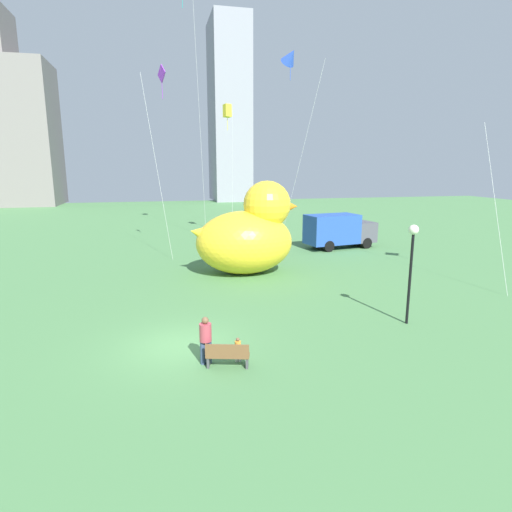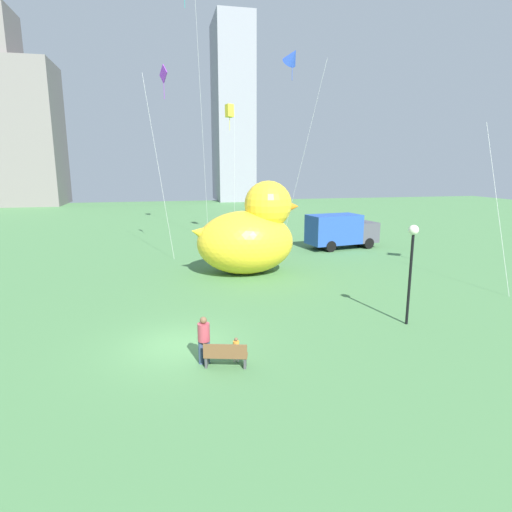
% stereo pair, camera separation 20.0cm
% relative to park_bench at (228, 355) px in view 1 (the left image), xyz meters
% --- Properties ---
extents(ground_plane, '(140.00, 140.00, 0.00)m').
position_rel_park_bench_xyz_m(ground_plane, '(-1.52, 2.19, -0.47)').
color(ground_plane, '#4C804A').
extents(park_bench, '(1.56, 0.82, 0.90)m').
position_rel_park_bench_xyz_m(park_bench, '(0.00, 0.00, 0.00)').
color(park_bench, brown).
rests_on(park_bench, ground).
extents(person_adult, '(0.42, 0.42, 1.72)m').
position_rel_park_bench_xyz_m(person_adult, '(-0.68, 0.49, 0.48)').
color(person_adult, '#38476B').
rests_on(person_adult, ground).
extents(person_child, '(0.22, 0.22, 0.90)m').
position_rel_park_bench_xyz_m(person_child, '(0.43, 0.38, 0.03)').
color(person_child, silver).
rests_on(person_child, ground).
extents(giant_inflatable_duck, '(7.11, 4.56, 5.90)m').
position_rel_park_bench_xyz_m(giant_inflatable_duck, '(3.46, 12.79, 2.04)').
color(giant_inflatable_duck, yellow).
rests_on(giant_inflatable_duck, ground).
extents(lamppost, '(0.43, 0.43, 4.38)m').
position_rel_park_bench_xyz_m(lamppost, '(8.36, 2.37, 2.77)').
color(lamppost, black).
rests_on(lamppost, ground).
extents(box_truck, '(6.26, 3.26, 2.85)m').
position_rel_park_bench_xyz_m(box_truck, '(12.62, 19.39, 0.98)').
color(box_truck, '#264CA5').
rests_on(box_truck, ground).
extents(city_skyline, '(55.62, 15.72, 33.94)m').
position_rel_park_bench_xyz_m(city_skyline, '(-18.21, 70.11, 14.59)').
color(city_skyline, gray).
rests_on(city_skyline, ground).
extents(kite_blue, '(3.53, 3.67, 15.61)m').
position_rel_park_bench_xyz_m(kite_blue, '(8.18, 19.45, 14.32)').
color(kite_blue, silver).
rests_on(kite_blue, ground).
extents(kite_yellow, '(0.81, 0.87, 12.22)m').
position_rel_park_bench_xyz_m(kite_yellow, '(4.43, 26.16, 11.09)').
color(kite_yellow, silver).
rests_on(kite_yellow, ground).
extents(kite_purple, '(1.75, 2.07, 13.83)m').
position_rel_park_bench_xyz_m(kite_purple, '(-1.43, 19.35, 12.06)').
color(kite_purple, silver).
rests_on(kite_purple, ground).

